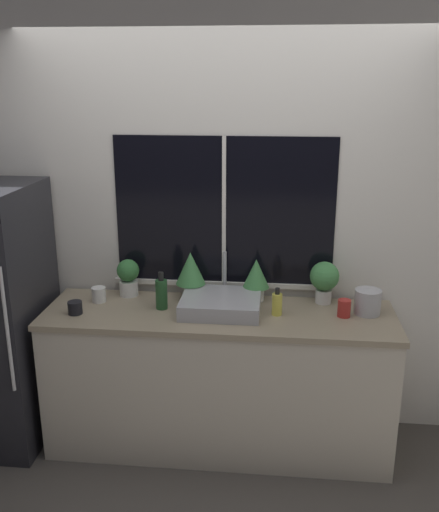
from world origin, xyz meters
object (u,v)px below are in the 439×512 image
at_px(mug_white, 99,295).
at_px(potted_plant_far_right, 324,279).
at_px(potted_plant_center_right, 256,277).
at_px(kettle, 368,301).
at_px(sink, 221,303).
at_px(soap_bottle, 277,304).
at_px(bottle_tall, 161,293).
at_px(potted_plant_center_left, 191,271).
at_px(mug_red, 344,308).
at_px(potted_plant_far_left, 128,276).
at_px(mug_black, 75,308).

bearing_deg(mug_white, potted_plant_far_right, 5.16).
relative_size(potted_plant_center_right, kettle, 1.62).
distance_m(sink, potted_plant_center_right, 0.30).
xyz_separation_m(soap_bottle, bottle_tall, (-0.69, 0.03, 0.03)).
height_order(potted_plant_center_left, soap_bottle, potted_plant_center_left).
height_order(sink, kettle, sink).
distance_m(potted_plant_center_right, kettle, 0.68).
bearing_deg(potted_plant_center_left, mug_red, -12.43).
bearing_deg(potted_plant_far_left, kettle, -5.76).
height_order(potted_plant_far_right, bottle_tall, potted_plant_far_right).
bearing_deg(potted_plant_far_right, mug_black, -167.35).
relative_size(mug_red, kettle, 0.62).
bearing_deg(potted_plant_center_left, bottle_tall, -127.40).
bearing_deg(sink, soap_bottle, -4.90).
height_order(potted_plant_far_left, soap_bottle, potted_plant_far_left).
xyz_separation_m(potted_plant_center_left, mug_red, (0.93, -0.20, -0.12)).
xyz_separation_m(potted_plant_far_right, kettle, (0.24, -0.15, -0.08)).
relative_size(mug_black, kettle, 0.51).
relative_size(potted_plant_center_left, kettle, 1.81).
xyz_separation_m(potted_plant_far_left, kettle, (1.47, -0.15, -0.05)).
distance_m(sink, mug_black, 0.86).
xyz_separation_m(mug_red, kettle, (0.14, 0.06, 0.03)).
height_order(potted_plant_center_right, mug_black, potted_plant_center_right).
bearing_deg(mug_white, mug_black, -111.50).
height_order(soap_bottle, bottle_tall, bottle_tall).
height_order(potted_plant_center_right, mug_white, potted_plant_center_right).
bearing_deg(sink, mug_red, -1.13).
relative_size(sink, potted_plant_far_right, 1.77).
xyz_separation_m(soap_bottle, mug_black, (-1.18, -0.11, -0.03)).
bearing_deg(mug_white, sink, -4.90).
distance_m(sink, mug_red, 0.72).
bearing_deg(kettle, potted_plant_far_right, 148.74).
bearing_deg(soap_bottle, potted_plant_far_right, 37.68).
height_order(sink, potted_plant_center_right, sink).
bearing_deg(potted_plant_far_right, bottle_tall, -168.77).
bearing_deg(bottle_tall, mug_white, 170.53).
relative_size(potted_plant_far_left, potted_plant_center_left, 0.80).
bearing_deg(bottle_tall, sink, 0.41).
bearing_deg(potted_plant_far_right, mug_red, -63.12).
bearing_deg(mug_black, sink, 9.21).
xyz_separation_m(potted_plant_far_left, mug_black, (-0.24, -0.33, -0.09)).
height_order(soap_bottle, mug_white, soap_bottle).
relative_size(potted_plant_far_right, kettle, 1.60).
height_order(potted_plant_far_left, mug_red, potted_plant_far_left).
distance_m(potted_plant_far_left, mug_black, 0.41).
xyz_separation_m(mug_white, mug_black, (-0.08, -0.20, -0.01)).
bearing_deg(potted_plant_center_left, mug_black, -152.75).
height_order(potted_plant_far_left, kettle, potted_plant_far_left).
relative_size(potted_plant_far_left, potted_plant_far_right, 0.91).
xyz_separation_m(potted_plant_far_left, mug_red, (1.33, -0.20, -0.08)).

